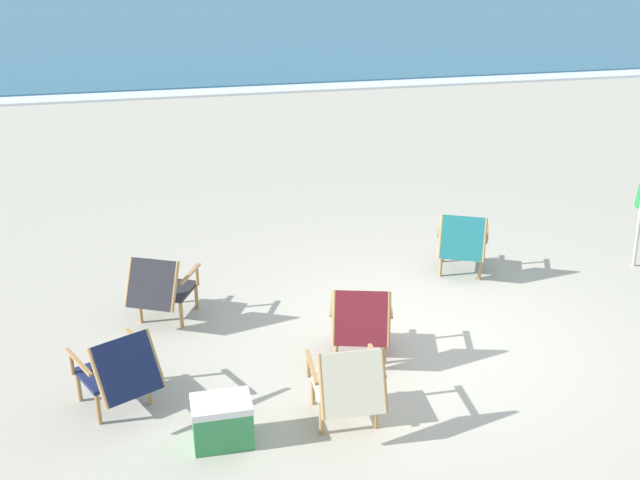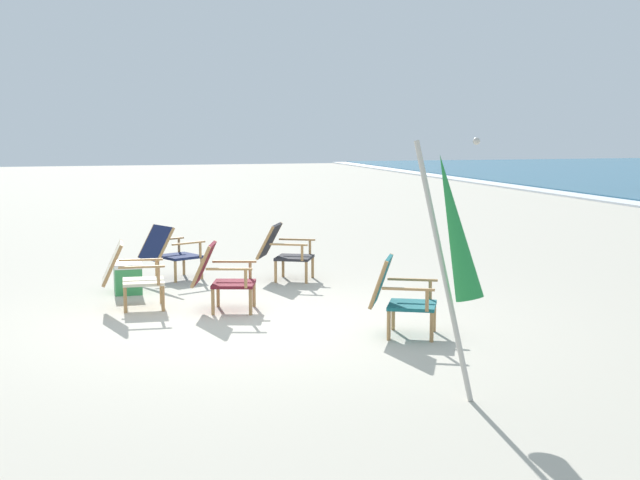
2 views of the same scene
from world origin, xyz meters
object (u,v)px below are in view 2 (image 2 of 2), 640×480
cooler_box (128,277)px  beach_chair_back_right (220,275)px  beach_chair_back_left (283,250)px  beach_chair_front_left (169,250)px  beach_chair_front_right (129,273)px  beach_chair_far_center (398,294)px  umbrella_furled_green (454,229)px

cooler_box → beach_chair_back_right: bearing=34.1°
beach_chair_back_left → beach_chair_front_left: size_ratio=0.98×
beach_chair_front_right → beach_chair_front_left: bearing=160.8°
beach_chair_front_left → beach_chair_far_center: bearing=26.1°
beach_chair_back_right → beach_chair_far_center: bearing=42.8°
beach_chair_back_left → beach_chair_front_right: (1.47, -2.20, 0.00)m
beach_chair_far_center → beach_chair_back_right: 2.32m
beach_chair_far_center → cooler_box: size_ratio=1.74×
beach_chair_far_center → beach_chair_back_right: beach_chair_far_center is taller
umbrella_furled_green → beach_chair_front_right: bearing=-151.9°
beach_chair_back_left → beach_chair_back_right: size_ratio=1.08×
beach_chair_back_left → beach_chair_front_left: beach_chair_back_left is taller
beach_chair_back_right → beach_chair_back_left: bearing=147.7°
beach_chair_far_center → beach_chair_back_left: bearing=-173.7°
beach_chair_far_center → cooler_box: beach_chair_far_center is taller
beach_chair_back_right → umbrella_furled_green: (3.83, 1.25, 0.93)m
beach_chair_front_left → cooler_box: size_ratio=1.92×
beach_chair_back_left → cooler_box: (0.41, -2.16, -0.22)m
beach_chair_back_left → cooler_box: size_ratio=1.87×
beach_chair_front_left → beach_chair_back_right: beach_chair_back_right is taller
beach_chair_back_right → umbrella_furled_green: bearing=18.0°
beach_chair_back_left → beach_chair_far_center: size_ratio=1.08×
beach_chair_front_right → cooler_box: beach_chair_front_right is taller
cooler_box → beach_chair_front_right: bearing=-1.9°
beach_chair_back_right → cooler_box: size_ratio=1.73×
umbrella_furled_green → cooler_box: 5.85m
beach_chair_far_center → cooler_box: 4.07m
beach_chair_front_left → beach_chair_front_right: beach_chair_front_right is taller
beach_chair_back_right → umbrella_furled_green: 4.14m
beach_chair_front_left → beach_chair_far_center: 4.42m
beach_chair_front_left → beach_chair_back_right: (2.27, 0.37, 0.01)m
beach_chair_back_left → cooler_box: bearing=-79.2°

